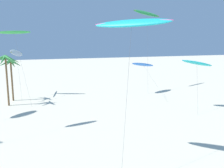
{
  "coord_description": "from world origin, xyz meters",
  "views": [
    {
      "loc": [
        -4.31,
        -4.37,
        11.36
      ],
      "look_at": [
        3.49,
        17.81,
        7.17
      ],
      "focal_mm": 39.31,
      "sensor_mm": 36.0,
      "label": 1
    }
  ],
  "objects_px": {
    "palm_tree_4": "(11,66)",
    "flying_kite_0": "(14,32)",
    "palm_tree_3": "(6,63)",
    "flying_kite_1": "(17,53)",
    "flying_kite_5": "(147,13)",
    "flying_kite_8": "(197,63)",
    "flying_kite_4": "(143,65)",
    "flying_kite_10": "(132,23)"
  },
  "relations": [
    {
      "from": "flying_kite_1",
      "to": "flying_kite_10",
      "type": "bearing_deg",
      "value": -72.44
    },
    {
      "from": "flying_kite_4",
      "to": "flying_kite_8",
      "type": "distance_m",
      "value": 14.77
    },
    {
      "from": "flying_kite_8",
      "to": "palm_tree_4",
      "type": "bearing_deg",
      "value": 151.21
    },
    {
      "from": "flying_kite_0",
      "to": "flying_kite_10",
      "type": "relative_size",
      "value": 1.0
    },
    {
      "from": "flying_kite_5",
      "to": "flying_kite_0",
      "type": "bearing_deg",
      "value": -179.0
    },
    {
      "from": "flying_kite_8",
      "to": "flying_kite_10",
      "type": "relative_size",
      "value": 0.63
    },
    {
      "from": "palm_tree_4",
      "to": "flying_kite_10",
      "type": "distance_m",
      "value": 32.08
    },
    {
      "from": "flying_kite_0",
      "to": "flying_kite_1",
      "type": "relative_size",
      "value": 1.36
    },
    {
      "from": "palm_tree_4",
      "to": "flying_kite_1",
      "type": "xyz_separation_m",
      "value": [
        1.02,
        3.95,
        2.17
      ]
    },
    {
      "from": "flying_kite_0",
      "to": "flying_kite_8",
      "type": "relative_size",
      "value": 1.57
    },
    {
      "from": "palm_tree_3",
      "to": "flying_kite_1",
      "type": "xyz_separation_m",
      "value": [
        1.61,
        7.66,
        1.26
      ]
    },
    {
      "from": "palm_tree_4",
      "to": "flying_kite_1",
      "type": "bearing_deg",
      "value": 75.45
    },
    {
      "from": "flying_kite_8",
      "to": "palm_tree_3",
      "type": "bearing_deg",
      "value": 157.5
    },
    {
      "from": "flying_kite_8",
      "to": "flying_kite_10",
      "type": "height_order",
      "value": "flying_kite_10"
    },
    {
      "from": "palm_tree_4",
      "to": "flying_kite_4",
      "type": "xyz_separation_m",
      "value": [
        26.6,
        -1.57,
        -0.49
      ]
    },
    {
      "from": "palm_tree_4",
      "to": "flying_kite_10",
      "type": "relative_size",
      "value": 0.59
    },
    {
      "from": "flying_kite_4",
      "to": "flying_kite_5",
      "type": "bearing_deg",
      "value": 57.63
    },
    {
      "from": "palm_tree_4",
      "to": "flying_kite_0",
      "type": "bearing_deg",
      "value": 77.34
    },
    {
      "from": "flying_kite_0",
      "to": "flying_kite_8",
      "type": "distance_m",
      "value": 34.79
    },
    {
      "from": "palm_tree_3",
      "to": "palm_tree_4",
      "type": "distance_m",
      "value": 3.86
    },
    {
      "from": "flying_kite_0",
      "to": "flying_kite_1",
      "type": "height_order",
      "value": "flying_kite_0"
    },
    {
      "from": "palm_tree_4",
      "to": "flying_kite_0",
      "type": "relative_size",
      "value": 0.6
    },
    {
      "from": "palm_tree_3",
      "to": "flying_kite_1",
      "type": "distance_m",
      "value": 7.92
    },
    {
      "from": "flying_kite_8",
      "to": "flying_kite_10",
      "type": "bearing_deg",
      "value": -143.07
    },
    {
      "from": "flying_kite_1",
      "to": "flying_kite_5",
      "type": "distance_m",
      "value": 30.29
    },
    {
      "from": "palm_tree_3",
      "to": "flying_kite_8",
      "type": "distance_m",
      "value": 32.21
    },
    {
      "from": "palm_tree_3",
      "to": "flying_kite_0",
      "type": "relative_size",
      "value": 0.67
    },
    {
      "from": "flying_kite_1",
      "to": "flying_kite_10",
      "type": "distance_m",
      "value": 35.09
    },
    {
      "from": "palm_tree_4",
      "to": "flying_kite_1",
      "type": "distance_m",
      "value": 4.62
    },
    {
      "from": "palm_tree_4",
      "to": "flying_kite_5",
      "type": "height_order",
      "value": "flying_kite_5"
    },
    {
      "from": "flying_kite_8",
      "to": "flying_kite_1",
      "type": "bearing_deg",
      "value": 144.63
    },
    {
      "from": "flying_kite_1",
      "to": "flying_kite_4",
      "type": "xyz_separation_m",
      "value": [
        25.58,
        -5.52,
        -2.66
      ]
    },
    {
      "from": "flying_kite_0",
      "to": "flying_kite_5",
      "type": "xyz_separation_m",
      "value": [
        29.29,
        0.51,
        4.64
      ]
    },
    {
      "from": "flying_kite_5",
      "to": "flying_kite_4",
      "type": "bearing_deg",
      "value": -122.37
    },
    {
      "from": "flying_kite_4",
      "to": "flying_kite_5",
      "type": "xyz_separation_m",
      "value": [
        3.44,
        5.42,
        11.36
      ]
    },
    {
      "from": "palm_tree_4",
      "to": "flying_kite_4",
      "type": "bearing_deg",
      "value": -3.38
    },
    {
      "from": "flying_kite_0",
      "to": "flying_kite_10",
      "type": "xyz_separation_m",
      "value": [
        10.79,
        -32.63,
        -0.07
      ]
    },
    {
      "from": "palm_tree_3",
      "to": "flying_kite_1",
      "type": "relative_size",
      "value": 0.91
    },
    {
      "from": "flying_kite_8",
      "to": "flying_kite_4",
      "type": "bearing_deg",
      "value": 100.09
    },
    {
      "from": "flying_kite_0",
      "to": "palm_tree_4",
      "type": "bearing_deg",
      "value": -102.66
    },
    {
      "from": "palm_tree_3",
      "to": "flying_kite_1",
      "type": "height_order",
      "value": "flying_kite_1"
    },
    {
      "from": "flying_kite_4",
      "to": "flying_kite_10",
      "type": "distance_m",
      "value": 32.24
    }
  ]
}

